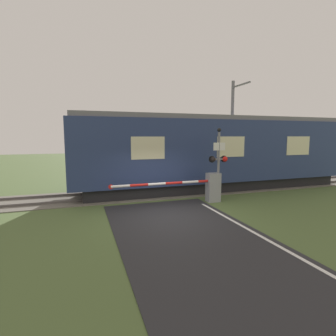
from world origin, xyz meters
The scene contains 6 objects.
ground_plane centered at (0.00, 0.00, 0.00)m, with size 80.00×80.00×0.00m, color #4C6033.
track_bed centered at (0.00, 3.96, 0.02)m, with size 36.00×3.20×0.13m.
train centered at (4.34, 3.96, 2.12)m, with size 16.17×2.86×4.15m.
crossing_barrier centered at (2.37, 1.33, 0.72)m, with size 5.09×0.44×1.35m.
signal_post centered at (2.88, 1.20, 1.95)m, with size 0.92×0.26×3.42m.
catenary_pole centered at (6.48, 5.83, 3.45)m, with size 0.20×1.90×6.61m.
Camera 1 is at (-3.14, -9.38, 3.06)m, focal length 28.00 mm.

